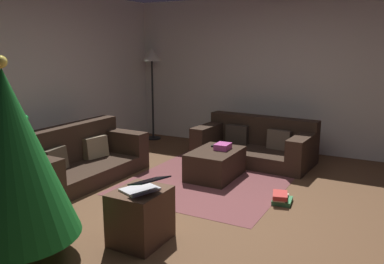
% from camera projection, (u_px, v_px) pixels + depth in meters
% --- Properties ---
extents(ground_plane, '(6.40, 6.40, 0.00)m').
position_uv_depth(ground_plane, '(222.00, 218.00, 4.25)').
color(ground_plane, brown).
extents(rear_partition, '(6.40, 0.12, 2.60)m').
position_uv_depth(rear_partition, '(12.00, 82.00, 5.43)').
color(rear_partition, silver).
rests_on(rear_partition, ground_plane).
extents(corner_partition, '(0.12, 6.40, 2.60)m').
position_uv_depth(corner_partition, '(299.00, 75.00, 6.68)').
color(corner_partition, silver).
rests_on(corner_partition, ground_plane).
extents(couch_left, '(1.88, 0.90, 0.72)m').
position_uv_depth(couch_left, '(77.00, 159.00, 5.43)').
color(couch_left, '#332319').
rests_on(couch_left, ground_plane).
extents(couch_right, '(1.05, 1.85, 0.67)m').
position_uv_depth(couch_right, '(256.00, 144.00, 6.33)').
color(couch_right, '#332319').
rests_on(couch_right, ground_plane).
extents(ottoman, '(0.86, 0.58, 0.38)m').
position_uv_depth(ottoman, '(215.00, 164.00, 5.52)').
color(ottoman, '#332319').
rests_on(ottoman, ground_plane).
extents(gift_box, '(0.24, 0.20, 0.08)m').
position_uv_depth(gift_box, '(223.00, 146.00, 5.54)').
color(gift_box, '#B23F8C').
rests_on(gift_box, ottoman).
extents(tv_remote, '(0.08, 0.17, 0.02)m').
position_uv_depth(tv_remote, '(217.00, 146.00, 5.67)').
color(tv_remote, black).
rests_on(tv_remote, ottoman).
extents(christmas_tree, '(1.05, 1.05, 1.72)m').
position_uv_depth(christmas_tree, '(10.00, 155.00, 3.21)').
color(christmas_tree, brown).
rests_on(christmas_tree, ground_plane).
extents(side_table, '(0.52, 0.44, 0.50)m').
position_uv_depth(side_table, '(141.00, 216.00, 3.69)').
color(side_table, '#4C3323').
rests_on(side_table, ground_plane).
extents(laptop, '(0.43, 0.47, 0.17)m').
position_uv_depth(laptop, '(143.00, 186.00, 3.58)').
color(laptop, silver).
rests_on(laptop, side_table).
extents(book_stack, '(0.32, 0.25, 0.13)m').
position_uv_depth(book_stack, '(281.00, 198.00, 4.63)').
color(book_stack, '#387A47').
rests_on(book_stack, ground_plane).
extents(corner_lamp, '(0.36, 0.36, 1.75)m').
position_uv_depth(corner_lamp, '(152.00, 62.00, 7.52)').
color(corner_lamp, black).
rests_on(corner_lamp, ground_plane).
extents(area_rug, '(2.60, 2.00, 0.01)m').
position_uv_depth(area_rug, '(215.00, 177.00, 5.56)').
color(area_rug, brown).
rests_on(area_rug, ground_plane).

